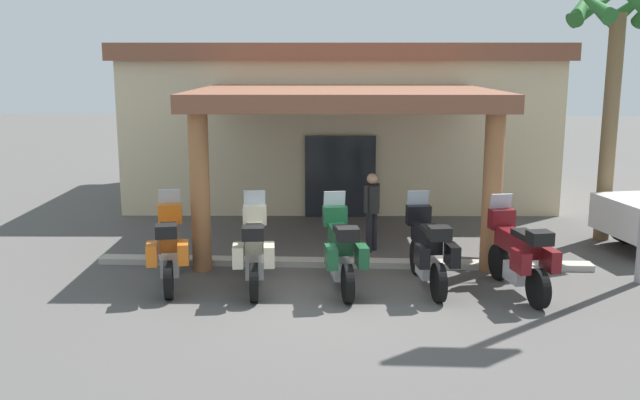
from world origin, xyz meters
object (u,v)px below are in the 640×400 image
(motorcycle_black, at_px, (428,250))
(motorcycle_maroon, at_px, (519,254))
(motorcycle_green, at_px, (341,250))
(pedestrian, at_px, (372,206))
(motorcycle_orange, at_px, (169,248))
(motel_building, at_px, (338,120))
(palm_tree_near_portico, at_px, (617,41))
(motorcycle_cream, at_px, (254,249))

(motorcycle_black, xyz_separation_m, motorcycle_maroon, (1.54, -0.24, 0.00))
(motorcycle_green, relative_size, pedestrian, 1.32)
(motorcycle_orange, distance_m, motorcycle_black, 4.61)
(motel_building, xyz_separation_m, pedestrian, (0.88, -6.25, -1.29))
(motorcycle_black, distance_m, palm_tree_near_portico, 6.74)
(motorcycle_cream, relative_size, palm_tree_near_portico, 0.38)
(motel_building, distance_m, motorcycle_orange, 9.32)
(motorcycle_green, height_order, pedestrian, pedestrian)
(motorcycle_cream, bearing_deg, motel_building, -15.22)
(motorcycle_cream, xyz_separation_m, motorcycle_maroon, (4.61, -0.09, 0.00))
(motorcycle_orange, xyz_separation_m, pedestrian, (3.65, 2.51, 0.27))
(motorcycle_green, xyz_separation_m, pedestrian, (0.58, 2.54, 0.27))
(pedestrian, bearing_deg, motorcycle_cream, -94.56)
(motel_building, height_order, motorcycle_orange, motel_building)
(motorcycle_green, relative_size, motorcycle_maroon, 1.01)
(motorcycle_cream, height_order, motorcycle_black, same)
(motorcycle_cream, relative_size, motorcycle_maroon, 1.01)
(motorcycle_orange, xyz_separation_m, motorcycle_maroon, (6.14, -0.13, 0.00))
(pedestrian, bearing_deg, palm_tree_near_portico, 48.91)
(motel_building, xyz_separation_m, motorcycle_green, (0.30, -8.79, -1.55))
(motel_building, distance_m, pedestrian, 6.45)
(motorcycle_black, height_order, palm_tree_near_portico, palm_tree_near_portico)
(motorcycle_maroon, height_order, palm_tree_near_portico, palm_tree_near_portico)
(motorcycle_green, distance_m, motorcycle_maroon, 3.07)
(motel_building, bearing_deg, motorcycle_cream, -100.67)
(motorcycle_orange, distance_m, motorcycle_green, 3.07)
(motorcycle_cream, height_order, motorcycle_maroon, same)
(motorcycle_maroon, bearing_deg, motorcycle_orange, 76.14)
(motel_building, xyz_separation_m, motorcycle_orange, (-2.78, -8.76, -1.55))
(motorcycle_cream, xyz_separation_m, palm_tree_near_portico, (7.34, 3.82, 3.69))
(motorcycle_orange, relative_size, motorcycle_black, 0.99)
(motorcycle_orange, distance_m, motorcycle_maroon, 6.14)
(motel_building, height_order, palm_tree_near_portico, palm_tree_near_portico)
(motorcycle_black, xyz_separation_m, palm_tree_near_portico, (4.27, 3.68, 3.69))
(motorcycle_cream, height_order, palm_tree_near_portico, palm_tree_near_portico)
(motorcycle_orange, distance_m, motorcycle_cream, 1.54)
(motel_building, bearing_deg, palm_tree_near_portico, -41.85)
(motorcycle_orange, bearing_deg, motorcycle_green, -103.12)
(palm_tree_near_portico, bearing_deg, pedestrian, -166.27)
(pedestrian, distance_m, palm_tree_near_portico, 6.38)
(motorcycle_orange, distance_m, palm_tree_near_portico, 10.33)
(motorcycle_orange, height_order, pedestrian, pedestrian)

